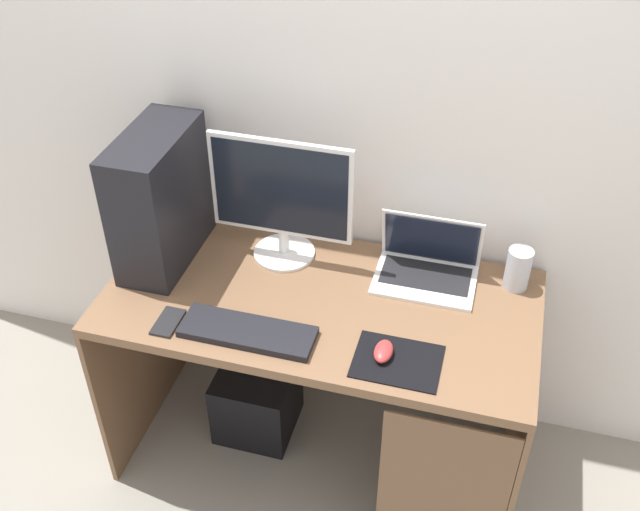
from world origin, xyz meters
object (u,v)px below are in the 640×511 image
object	(u,v)px
monitor	(281,199)
subwoofer	(257,399)
pc_tower	(160,198)
laptop	(427,266)
speaker	(518,269)
keyboard	(248,332)
cell_phone	(168,322)
mouse_left	(383,351)

from	to	relation	value
monitor	subwoofer	bearing A→B (deg)	-121.54
pc_tower	laptop	bearing A→B (deg)	7.81
pc_tower	speaker	world-z (taller)	pc_tower
speaker	keyboard	bearing A→B (deg)	-149.45
speaker	cell_phone	bearing A→B (deg)	-155.28
subwoofer	laptop	bearing A→B (deg)	15.07
cell_phone	subwoofer	size ratio (longest dim) A/B	0.45
laptop	speaker	distance (m)	0.30
laptop	keyboard	bearing A→B (deg)	-138.38
monitor	mouse_left	xyz separation A→B (m)	(0.44, -0.39, -0.21)
speaker	cell_phone	size ratio (longest dim) A/B	1.13
mouse_left	keyboard	bearing A→B (deg)	-177.29
speaker	mouse_left	bearing A→B (deg)	-129.04
pc_tower	monitor	distance (m)	0.41
speaker	pc_tower	bearing A→B (deg)	-172.75
laptop	speaker	world-z (taller)	laptop
cell_phone	subwoofer	distance (m)	0.72
pc_tower	keyboard	bearing A→B (deg)	-37.05
pc_tower	mouse_left	xyz separation A→B (m)	(0.83, -0.29, -0.21)
laptop	cell_phone	bearing A→B (deg)	-148.89
pc_tower	subwoofer	xyz separation A→B (m)	(0.31, -0.04, -0.87)
monitor	keyboard	distance (m)	0.47
cell_phone	laptop	bearing A→B (deg)	31.11
laptop	speaker	size ratio (longest dim) A/B	2.30
speaker	keyboard	size ratio (longest dim) A/B	0.35
subwoofer	mouse_left	bearing A→B (deg)	-25.87
pc_tower	subwoofer	bearing A→B (deg)	-6.50
cell_phone	keyboard	bearing A→B (deg)	4.07
mouse_left	monitor	bearing A→B (deg)	138.22
cell_phone	pc_tower	bearing A→B (deg)	114.50
speaker	monitor	bearing A→B (deg)	-176.52
monitor	keyboard	xyz separation A→B (m)	(0.02, -0.41, -0.22)
monitor	laptop	world-z (taller)	monitor
keyboard	laptop	bearing A→B (deg)	41.62
keyboard	subwoofer	bearing A→B (deg)	110.15
laptop	mouse_left	size ratio (longest dim) A/B	3.52
speaker	subwoofer	size ratio (longest dim) A/B	0.51
laptop	subwoofer	bearing A→B (deg)	-164.93
mouse_left	subwoofer	distance (m)	0.87
speaker	subwoofer	world-z (taller)	speaker
speaker	mouse_left	world-z (taller)	speaker
monitor	mouse_left	world-z (taller)	monitor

